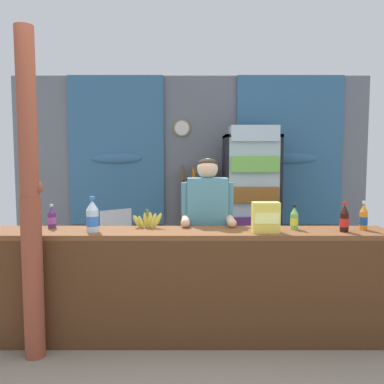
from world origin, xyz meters
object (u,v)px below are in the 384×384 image
object	(u,v)px
soda_bottle_orange_soda	(362,218)
bottle_shelf_rack	(197,213)
timber_post	(28,204)
snack_box_instant_noodle	(264,217)
drink_fridge	(250,192)
soda_bottle_water	(91,217)
soda_bottle_grape_soda	(50,218)
plastic_lawn_chair	(120,240)
shopkeeper	(206,220)
stall_counter	(184,277)
banana_bunch	(146,221)
soda_bottle_cola	(343,219)
soda_bottle_lime_soda	(293,219)

from	to	relation	value
soda_bottle_orange_soda	bottle_shelf_rack	bearing A→B (deg)	119.34
timber_post	soda_bottle_orange_soda	size ratio (longest dim) A/B	10.23
bottle_shelf_rack	snack_box_instant_noodle	size ratio (longest dim) A/B	5.70
drink_fridge	soda_bottle_orange_soda	size ratio (longest dim) A/B	7.95
soda_bottle_orange_soda	drink_fridge	bearing A→B (deg)	106.76
soda_bottle_water	soda_bottle_grape_soda	size ratio (longest dim) A/B	1.42
soda_bottle_orange_soda	soda_bottle_grape_soda	distance (m)	2.63
plastic_lawn_chair	shopkeeper	world-z (taller)	shopkeeper
drink_fridge	plastic_lawn_chair	distance (m)	1.83
shopkeeper	soda_bottle_grape_soda	xyz separation A→B (m)	(-1.34, -0.27, 0.06)
stall_counter	bottle_shelf_rack	xyz separation A→B (m)	(0.14, 2.51, 0.17)
drink_fridge	soda_bottle_grape_soda	xyz separation A→B (m)	(-2.00, -1.99, -0.04)
snack_box_instant_noodle	stall_counter	bearing A→B (deg)	-178.34
soda_bottle_grape_soda	banana_bunch	distance (m)	0.82
soda_bottle_water	snack_box_instant_noodle	xyz separation A→B (m)	(1.40, -0.02, -0.00)
plastic_lawn_chair	banana_bunch	bearing A→B (deg)	-71.75
stall_counter	soda_bottle_water	distance (m)	0.90
shopkeeper	soda_bottle_cola	size ratio (longest dim) A/B	6.23
banana_bunch	timber_post	bearing A→B (deg)	-151.61
snack_box_instant_noodle	banana_bunch	distance (m)	1.00
plastic_lawn_chair	shopkeeper	size ratio (longest dim) A/B	0.57
bottle_shelf_rack	banana_bunch	size ratio (longest dim) A/B	5.11
snack_box_instant_noodle	banana_bunch	size ratio (longest dim) A/B	0.89
shopkeeper	soda_bottle_water	bearing A→B (deg)	-154.05
bottle_shelf_rack	soda_bottle_lime_soda	xyz separation A→B (m)	(0.77, -2.35, 0.28)
timber_post	banana_bunch	distance (m)	0.95
soda_bottle_orange_soda	soda_bottle_grape_soda	world-z (taller)	soda_bottle_orange_soda
stall_counter	soda_bottle_grape_soda	size ratio (longest dim) A/B	16.63
drink_fridge	soda_bottle_orange_soda	distance (m)	2.18
soda_bottle_cola	snack_box_instant_noodle	distance (m)	0.64
stall_counter	soda_bottle_orange_soda	world-z (taller)	soda_bottle_orange_soda
soda_bottle_grape_soda	soda_bottle_lime_soda	distance (m)	2.06
soda_bottle_cola	banana_bunch	xyz separation A→B (m)	(-1.61, 0.18, -0.04)
soda_bottle_cola	soda_bottle_lime_soda	size ratio (longest dim) A/B	1.17
soda_bottle_grape_soda	banana_bunch	world-z (taller)	soda_bottle_grape_soda
soda_bottle_lime_soda	soda_bottle_cola	bearing A→B (deg)	-17.14
drink_fridge	soda_bottle_water	size ratio (longest dim) A/B	6.64
shopkeeper	soda_bottle_cola	bearing A→B (deg)	-22.49
soda_bottle_cola	soda_bottle_lime_soda	distance (m)	0.39
soda_bottle_cola	stall_counter	bearing A→B (deg)	-177.97
drink_fridge	snack_box_instant_noodle	world-z (taller)	drink_fridge
stall_counter	soda_bottle_water	xyz separation A→B (m)	(-0.75, 0.04, 0.49)
soda_bottle_water	soda_bottle_cola	world-z (taller)	soda_bottle_water
soda_bottle_lime_soda	shopkeeper	bearing A→B (deg)	154.84
bottle_shelf_rack	soda_bottle_water	world-z (taller)	bottle_shelf_rack
stall_counter	banana_bunch	world-z (taller)	banana_bunch
soda_bottle_lime_soda	snack_box_instant_noodle	xyz separation A→B (m)	(-0.27, -0.14, 0.03)
soda_bottle_cola	drink_fridge	bearing A→B (deg)	101.35
bottle_shelf_rack	snack_box_instant_noodle	bearing A→B (deg)	-78.60
soda_bottle_cola	banana_bunch	bearing A→B (deg)	173.50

